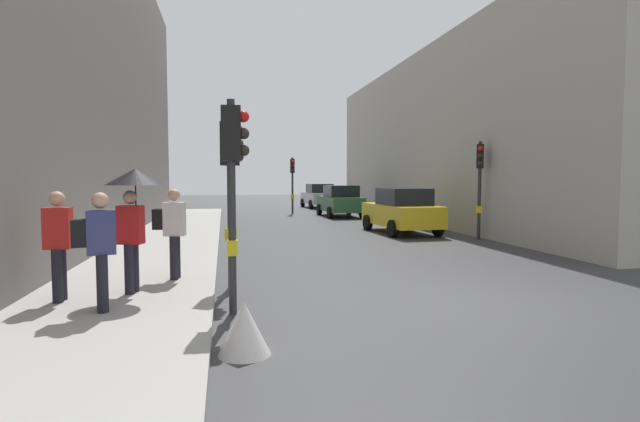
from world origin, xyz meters
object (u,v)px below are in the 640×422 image
car_silver_hatchback (319,196)px  pedestrian_in_red_jacket (58,241)px  pedestrian_with_black_backpack (172,228)px  warning_sign_triangle (244,328)px  traffic_light_near_left (233,167)px  pedestrian_with_umbrella (134,196)px  traffic_light_mid_street (480,172)px  car_yellow_taxi (402,211)px  traffic_light_far_median (292,175)px  car_green_estate (340,201)px  traffic_light_near_right (231,170)px  pedestrian_with_grey_backpack (98,244)px

car_silver_hatchback → pedestrian_in_red_jacket: (-9.45, -27.63, 0.25)m
pedestrian_with_black_backpack → warning_sign_triangle: (1.23, -4.15, -0.84)m
traffic_light_near_left → pedestrian_with_umbrella: (-1.66, 1.10, -0.47)m
traffic_light_mid_street → car_yellow_taxi: size_ratio=0.80×
traffic_light_far_median → traffic_light_near_left: size_ratio=1.02×
car_yellow_taxi → pedestrian_with_black_backpack: size_ratio=2.43×
car_yellow_taxi → traffic_light_far_median: bearing=103.0°
pedestrian_with_umbrella → pedestrian_with_black_backpack: 1.44m
car_green_estate → warning_sign_triangle: 22.43m
traffic_light_far_median → car_green_estate: (2.32, -2.85, -1.49)m
car_silver_hatchback → warning_sign_triangle: size_ratio=6.63×
traffic_light_near_right → pedestrian_with_black_backpack: (-1.15, 0.34, -1.13)m
pedestrian_with_black_backpack → pedestrian_in_red_jacket: same height
traffic_light_far_median → car_green_estate: bearing=-50.9°
car_silver_hatchback → pedestrian_with_black_backpack: bearing=-106.8°
pedestrian_with_umbrella → car_green_estate: bearing=66.8°
pedestrian_with_umbrella → pedestrian_in_red_jacket: 1.37m
pedestrian_with_grey_backpack → pedestrian_with_black_backpack: 2.48m
car_green_estate → pedestrian_in_red_jacket: 21.00m
car_silver_hatchback → warning_sign_triangle: car_silver_hatchback is taller
traffic_light_near_left → pedestrian_in_red_jacket: traffic_light_near_left is taller
car_green_estate → pedestrian_with_grey_backpack: 21.40m
traffic_light_far_median → car_green_estate: traffic_light_far_median is taller
pedestrian_with_black_backpack → car_green_estate: bearing=66.8°
traffic_light_near_right → pedestrian_with_umbrella: size_ratio=1.55×
traffic_light_far_median → car_yellow_taxi: size_ratio=0.80×
traffic_light_far_median → car_green_estate: 3.97m
traffic_light_mid_street → pedestrian_with_black_backpack: size_ratio=1.94×
pedestrian_with_umbrella → traffic_light_near_right: bearing=26.4°
car_yellow_taxi → pedestrian_with_umbrella: bearing=-130.9°
car_silver_hatchback → pedestrian_with_grey_backpack: bearing=-107.0°
traffic_light_far_median → car_yellow_taxi: 12.18m
warning_sign_triangle → car_silver_hatchback: bearing=77.6°
traffic_light_mid_street → car_green_estate: 11.71m
traffic_light_near_left → car_silver_hatchback: size_ratio=0.78×
car_green_estate → car_yellow_taxi: (0.39, -8.92, 0.00)m
car_green_estate → traffic_light_mid_street: bearing=-78.4°
traffic_light_far_median → pedestrian_with_black_backpack: 20.92m
car_yellow_taxi → pedestrian_with_grey_backpack: pedestrian_with_grey_backpack is taller
traffic_light_near_right → pedestrian_with_grey_backpack: size_ratio=1.88×
car_silver_hatchback → pedestrian_with_black_backpack: 27.22m
pedestrian_with_umbrella → traffic_light_far_median: bearing=75.3°
traffic_light_mid_street → pedestrian_in_red_jacket: 13.73m
pedestrian_with_grey_backpack → pedestrian_with_umbrella: bearing=74.6°
car_green_estate → car_yellow_taxi: 8.93m
car_green_estate → car_silver_hatchback: (0.41, 8.67, 0.00)m
car_green_estate → car_silver_hatchback: size_ratio=0.99×
pedestrian_with_grey_backpack → car_green_estate: bearing=67.3°
traffic_light_mid_street → traffic_light_near_right: 10.72m
traffic_light_far_median → car_yellow_taxi: (2.71, -11.78, -1.49)m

